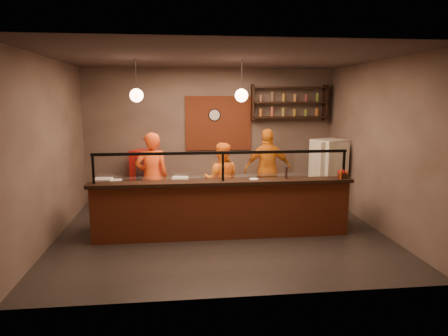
{
  "coord_description": "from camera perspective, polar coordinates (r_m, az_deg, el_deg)",
  "views": [
    {
      "loc": [
        -0.76,
        -7.18,
        2.51
      ],
      "look_at": [
        0.09,
        0.3,
        1.18
      ],
      "focal_mm": 32.0,
      "sensor_mm": 36.0,
      "label": 1
    }
  ],
  "objects": [
    {
      "name": "sneeze_guard",
      "position": [
        7.01,
        -0.16,
        0.66
      ],
      "size": [
        4.5,
        0.05,
        0.52
      ],
      "color": "white",
      "rests_on": "counter_ledge"
    },
    {
      "name": "prep_tub_b",
      "position": [
        7.56,
        -6.29,
        -1.8
      ],
      "size": [
        0.32,
        0.27,
        0.14
      ],
      "primitive_type": "cube",
      "rotation": [
        0.0,
        0.0,
        -0.21
      ],
      "color": "silver",
      "rests_on": "worktop"
    },
    {
      "name": "red_cooler",
      "position": [
        9.54,
        -11.09,
        -1.39
      ],
      "size": [
        0.72,
        0.69,
        1.31
      ],
      "primitive_type": "cube",
      "rotation": [
        0.0,
        0.0,
        -0.4
      ],
      "color": "red",
      "rests_on": "floor"
    },
    {
      "name": "fridge",
      "position": [
        9.34,
        14.73,
        -0.9
      ],
      "size": [
        0.85,
        0.83,
        1.59
      ],
      "primitive_type": "cube",
      "rotation": [
        0.0,
        0.0,
        0.4
      ],
      "color": "beige",
      "rests_on": "floor"
    },
    {
      "name": "rolling_pin",
      "position": [
        7.62,
        -8.35,
        -2.06
      ],
      "size": [
        0.33,
        0.19,
        0.06
      ],
      "primitive_type": "cylinder",
      "rotation": [
        0.0,
        1.57,
        0.43
      ],
      "color": "yellow",
      "rests_on": "worktop"
    },
    {
      "name": "counter_ledge",
      "position": [
        7.08,
        -0.16,
        -2.06
      ],
      "size": [
        4.7,
        0.37,
        0.06
      ],
      "primitive_type": "cube",
      "color": "black",
      "rests_on": "service_counter"
    },
    {
      "name": "worktop",
      "position": [
        7.59,
        -0.58,
        -2.42
      ],
      "size": [
        4.6,
        0.75,
        0.05
      ],
      "primitive_type": "cube",
      "color": "silver",
      "rests_on": "worktop_cabinet"
    },
    {
      "name": "prep_tub_a",
      "position": [
        7.61,
        -16.86,
        -2.01
      ],
      "size": [
        0.33,
        0.27,
        0.16
      ],
      "primitive_type": "cube",
      "rotation": [
        0.0,
        0.0,
        -0.04
      ],
      "color": "silver",
      "rests_on": "worktop"
    },
    {
      "name": "cook_left",
      "position": [
        8.28,
        -10.24,
        -1.26
      ],
      "size": [
        0.74,
        0.56,
        1.83
      ],
      "primitive_type": "imported",
      "rotation": [
        0.0,
        0.0,
        3.33
      ],
      "color": "#E34915",
      "rests_on": "floor"
    },
    {
      "name": "wall_shelving",
      "position": [
        9.86,
        9.3,
        9.24
      ],
      "size": [
        1.84,
        0.28,
        0.85
      ],
      "color": "black",
      "rests_on": "wall_back"
    },
    {
      "name": "wall_back",
      "position": [
        9.75,
        -1.97,
        4.65
      ],
      "size": [
        6.0,
        0.0,
        6.0
      ],
      "primitive_type": "plane",
      "rotation": [
        1.57,
        0.0,
        0.0
      ],
      "color": "#716053",
      "rests_on": "floor"
    },
    {
      "name": "prep_tub_c",
      "position": [
        7.55,
        -15.56,
        -2.14
      ],
      "size": [
        0.3,
        0.25,
        0.14
      ],
      "primitive_type": "cube",
      "rotation": [
        0.0,
        0.0,
        -0.13
      ],
      "color": "silver",
      "rests_on": "worktop"
    },
    {
      "name": "ceiling",
      "position": [
        7.25,
        -0.44,
        15.48
      ],
      "size": [
        6.0,
        6.0,
        0.0
      ],
      "primitive_type": "plane",
      "rotation": [
        3.14,
        0.0,
        0.0
      ],
      "color": "#3B312E",
      "rests_on": "wall_back"
    },
    {
      "name": "brick_patch",
      "position": [
        9.71,
        -0.79,
        6.41
      ],
      "size": [
        1.6,
        0.04,
        1.3
      ],
      "primitive_type": "cube",
      "color": "#943F20",
      "rests_on": "wall_back"
    },
    {
      "name": "pendant_right",
      "position": [
        7.47,
        2.51,
        10.33
      ],
      "size": [
        0.24,
        0.24,
        0.77
      ],
      "color": "black",
      "rests_on": "ceiling"
    },
    {
      "name": "cook_right",
      "position": [
        9.0,
        6.29,
        -0.24
      ],
      "size": [
        1.08,
        0.45,
        1.83
      ],
      "primitive_type": "imported",
      "rotation": [
        0.0,
        0.0,
        3.15
      ],
      "color": "orange",
      "rests_on": "floor"
    },
    {
      "name": "wall_front",
      "position": [
        4.82,
        2.7,
        -0.85
      ],
      "size": [
        6.0,
        0.0,
        6.0
      ],
      "primitive_type": "plane",
      "rotation": [
        -1.57,
        0.0,
        0.0
      ],
      "color": "#716053",
      "rests_on": "floor"
    },
    {
      "name": "wall_clock",
      "position": [
        9.68,
        -1.38,
        7.58
      ],
      "size": [
        0.3,
        0.04,
        0.3
      ],
      "primitive_type": "cylinder",
      "rotation": [
        1.57,
        0.0,
        0.0
      ],
      "color": "black",
      "rests_on": "wall_back"
    },
    {
      "name": "pizza_dough",
      "position": [
        7.71,
        0.99,
        -2.0
      ],
      "size": [
        0.53,
        0.53,
        0.01
      ],
      "primitive_type": "cylinder",
      "rotation": [
        0.0,
        0.0,
        -0.17
      ],
      "color": "#F1EACC",
      "rests_on": "worktop"
    },
    {
      "name": "service_counter",
      "position": [
        7.2,
        -0.16,
        -6.18
      ],
      "size": [
        4.6,
        0.25,
        1.0
      ],
      "primitive_type": "cube",
      "color": "#943F20",
      "rests_on": "floor"
    },
    {
      "name": "pendant_left",
      "position": [
        7.42,
        -12.39,
        10.11
      ],
      "size": [
        0.24,
        0.24,
        0.77
      ],
      "color": "black",
      "rests_on": "ceiling"
    },
    {
      "name": "pepper_mill",
      "position": [
        7.34,
        8.89,
        -0.67
      ],
      "size": [
        0.05,
        0.05,
        0.21
      ],
      "primitive_type": "cylinder",
      "rotation": [
        0.0,
        0.0,
        0.16
      ],
      "color": "black",
      "rests_on": "counter_ledge"
    },
    {
      "name": "small_plate",
      "position": [
        7.2,
        4.3,
        -1.58
      ],
      "size": [
        0.17,
        0.17,
        0.01
      ],
      "primitive_type": "cylinder",
      "rotation": [
        0.0,
        0.0,
        0.1
      ],
      "color": "white",
      "rests_on": "counter_ledge"
    },
    {
      "name": "floor",
      "position": [
        7.64,
        -0.41,
        -9.16
      ],
      "size": [
        6.0,
        6.0,
        0.0
      ],
      "primitive_type": "plane",
      "color": "black",
      "rests_on": "ground"
    },
    {
      "name": "worktop_cabinet",
      "position": [
        7.7,
        -0.57,
        -5.69
      ],
      "size": [
        4.6,
        0.75,
        0.85
      ],
      "primitive_type": "cube",
      "color": "gray",
      "rests_on": "floor"
    },
    {
      "name": "condiment_caddy",
      "position": [
        7.59,
        16.59,
        -1.06
      ],
      "size": [
        0.19,
        0.16,
        0.09
      ],
      "primitive_type": "cube",
      "rotation": [
        0.0,
        0.0,
        -0.24
      ],
      "color": "black",
      "rests_on": "counter_ledge"
    },
    {
      "name": "cook_mid",
      "position": [
        8.46,
        -0.38,
        -1.7
      ],
      "size": [
        0.85,
        0.71,
        1.58
      ],
      "primitive_type": "imported",
      "rotation": [
        0.0,
        0.0,
        2.99
      ],
      "color": "orange",
      "rests_on": "floor"
    },
    {
      "name": "wall_left",
      "position": [
        7.57,
        -23.64,
        2.28
      ],
      "size": [
        0.0,
        5.0,
        5.0
      ],
      "primitive_type": "plane",
      "rotation": [
        1.57,
        0.0,
        1.57
      ],
      "color": "#716053",
      "rests_on": "floor"
    },
    {
      "name": "wall_right",
      "position": [
        8.15,
        21.07,
        2.94
      ],
      "size": [
        0.0,
        5.0,
        5.0
      ],
      "primitive_type": "plane",
      "rotation": [
        1.57,
        0.0,
        -1.57
      ],
      "color": "#716053",
      "rests_on": "floor"
    }
  ]
}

